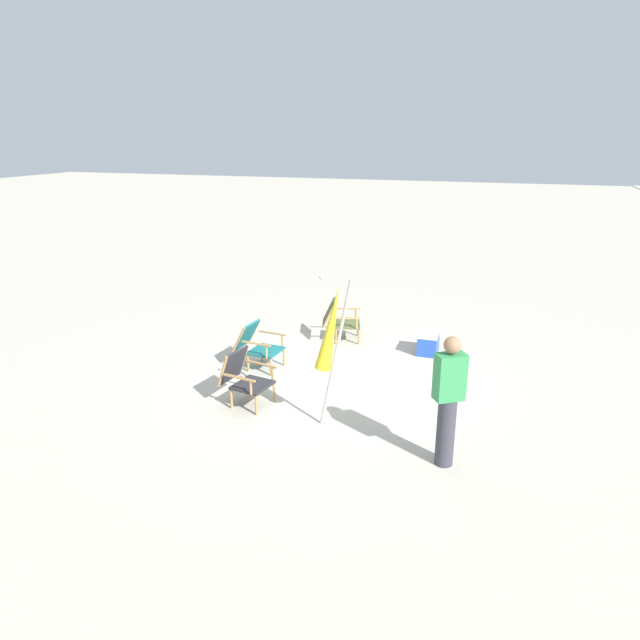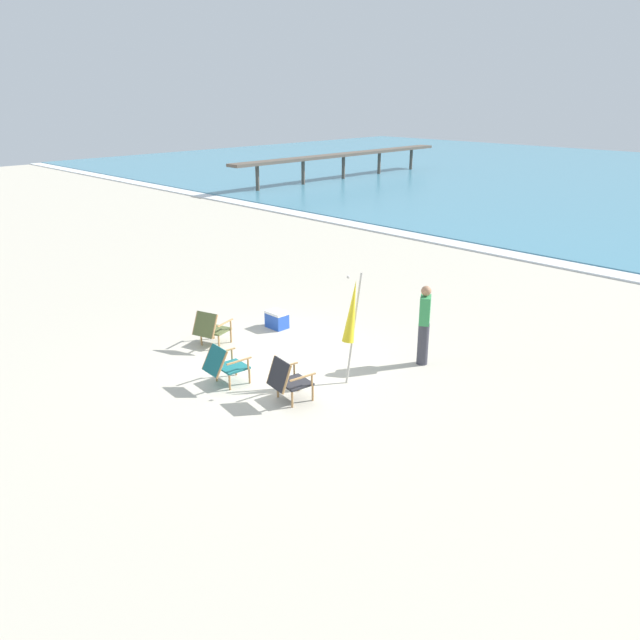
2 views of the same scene
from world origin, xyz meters
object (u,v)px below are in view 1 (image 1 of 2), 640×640
object	(u,v)px
umbrella_furled_yellow	(331,330)
person_near_chairs	(448,401)
beach_chair_mid_center	(339,319)
cooler_box	(428,343)
beach_chair_back_left	(244,376)
beach_chair_back_right	(257,343)

from	to	relation	value
umbrella_furled_yellow	person_near_chairs	bearing A→B (deg)	72.84
beach_chair_mid_center	person_near_chairs	distance (m)	4.48
beach_chair_mid_center	person_near_chairs	size ratio (longest dim) A/B	0.52
cooler_box	person_near_chairs	bearing A→B (deg)	11.18
beach_chair_back_left	person_near_chairs	xyz separation A→B (m)	(0.71, 2.98, 0.41)
umbrella_furled_yellow	person_near_chairs	xyz separation A→B (m)	(0.49, 1.58, -0.53)
beach_chair_back_left	beach_chair_back_right	world-z (taller)	beach_chair_back_left
umbrella_furled_yellow	person_near_chairs	world-z (taller)	umbrella_furled_yellow
beach_chair_back_right	cooler_box	world-z (taller)	beach_chair_back_right
umbrella_furled_yellow	cooler_box	world-z (taller)	umbrella_furled_yellow
beach_chair_back_left	beach_chair_back_right	bearing A→B (deg)	-163.65
beach_chair_back_left	beach_chair_back_right	xyz separation A→B (m)	(-1.31, -0.38, -0.01)
beach_chair_mid_center	beach_chair_back_right	bearing A→B (deg)	-28.53
beach_chair_back_left	umbrella_furled_yellow	world-z (taller)	umbrella_furled_yellow
beach_chair_mid_center	person_near_chairs	xyz separation A→B (m)	(3.74, 2.44, 0.41)
cooler_box	beach_chair_back_right	bearing A→B (deg)	-59.60
beach_chair_mid_center	cooler_box	bearing A→B (deg)	85.04
beach_chair_back_right	cooler_box	bearing A→B (deg)	120.40
umbrella_furled_yellow	beach_chair_back_right	bearing A→B (deg)	-130.75
cooler_box	beach_chair_back_left	bearing A→B (deg)	-38.39
beach_chair_mid_center	cooler_box	size ratio (longest dim) A/B	1.75
beach_chair_mid_center	umbrella_furled_yellow	size ratio (longest dim) A/B	0.41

